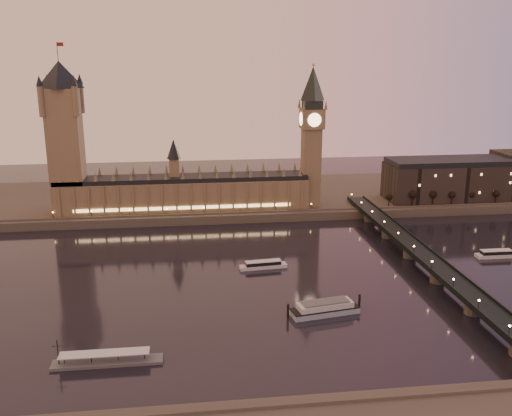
# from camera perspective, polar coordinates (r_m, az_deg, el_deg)

# --- Properties ---
(ground) EXTENTS (700.00, 700.00, 0.00)m
(ground) POSITION_cam_1_polar(r_m,az_deg,el_deg) (310.49, 0.40, -6.90)
(ground) COLOR black
(ground) RESTS_ON ground
(far_embankment) EXTENTS (560.00, 130.00, 6.00)m
(far_embankment) POSITION_cam_1_polar(r_m,az_deg,el_deg) (469.21, 1.37, 1.20)
(far_embankment) COLOR #423D35
(far_embankment) RESTS_ON ground
(palace_of_westminster) EXTENTS (180.00, 26.62, 52.00)m
(palace_of_westminster) POSITION_cam_1_polar(r_m,az_deg,el_deg) (417.03, -7.28, 1.92)
(palace_of_westminster) COLOR brown
(palace_of_westminster) RESTS_ON ground
(victoria_tower) EXTENTS (31.68, 31.68, 118.00)m
(victoria_tower) POSITION_cam_1_polar(r_m,az_deg,el_deg) (417.28, -18.61, 7.42)
(victoria_tower) COLOR brown
(victoria_tower) RESTS_ON ground
(big_ben) EXTENTS (17.68, 17.68, 104.00)m
(big_ben) POSITION_cam_1_polar(r_m,az_deg,el_deg) (419.66, 5.60, 7.92)
(big_ben) COLOR brown
(big_ben) RESTS_ON ground
(westminster_bridge) EXTENTS (13.20, 260.00, 15.30)m
(westminster_bridge) POSITION_cam_1_polar(r_m,az_deg,el_deg) (332.47, 16.32, -4.99)
(westminster_bridge) COLOR black
(westminster_bridge) RESTS_ON ground
(city_block) EXTENTS (155.00, 45.00, 34.00)m
(city_block) POSITION_cam_1_polar(r_m,az_deg,el_deg) (486.14, 21.65, 2.93)
(city_block) COLOR black
(city_block) RESTS_ON ground
(bare_tree_0) EXTENTS (5.19, 5.19, 10.56)m
(bare_tree_0) POSITION_cam_1_polar(r_m,az_deg,el_deg) (434.00, 13.23, 1.10)
(bare_tree_0) COLOR black
(bare_tree_0) RESTS_ON ground
(bare_tree_1) EXTENTS (5.19, 5.19, 10.56)m
(bare_tree_1) POSITION_cam_1_polar(r_m,az_deg,el_deg) (439.95, 15.24, 1.15)
(bare_tree_1) COLOR black
(bare_tree_1) RESTS_ON ground
(bare_tree_2) EXTENTS (5.19, 5.19, 10.56)m
(bare_tree_2) POSITION_cam_1_polar(r_m,az_deg,el_deg) (446.42, 17.19, 1.21)
(bare_tree_2) COLOR black
(bare_tree_2) RESTS_ON ground
(bare_tree_3) EXTENTS (5.19, 5.19, 10.56)m
(bare_tree_3) POSITION_cam_1_polar(r_m,az_deg,el_deg) (453.39, 19.08, 1.26)
(bare_tree_3) COLOR black
(bare_tree_3) RESTS_ON ground
(bare_tree_4) EXTENTS (5.19, 5.19, 10.56)m
(bare_tree_4) POSITION_cam_1_polar(r_m,az_deg,el_deg) (460.85, 20.92, 1.30)
(bare_tree_4) COLOR black
(bare_tree_4) RESTS_ON ground
(bare_tree_5) EXTENTS (5.19, 5.19, 10.56)m
(bare_tree_5) POSITION_cam_1_polar(r_m,az_deg,el_deg) (468.76, 22.69, 1.35)
(bare_tree_5) COLOR black
(bare_tree_5) RESTS_ON ground
(cruise_boat_a) EXTENTS (27.08, 8.35, 4.26)m
(cruise_boat_a) POSITION_cam_1_polar(r_m,az_deg,el_deg) (322.02, 0.73, -5.71)
(cruise_boat_a) COLOR silver
(cruise_boat_a) RESTS_ON ground
(cruise_boat_b) EXTENTS (24.27, 6.35, 4.47)m
(cruise_boat_b) POSITION_cam_1_polar(r_m,az_deg,el_deg) (367.23, 22.87, -4.26)
(cruise_boat_b) COLOR silver
(cruise_boat_b) RESTS_ON ground
(moored_barge) EXTENTS (36.61, 14.41, 6.81)m
(moored_barge) POSITION_cam_1_polar(r_m,az_deg,el_deg) (269.87, 6.90, -9.91)
(moored_barge) COLOR #93AABC
(moored_barge) RESTS_ON ground
(pontoon_pier) EXTENTS (42.68, 7.11, 11.38)m
(pontoon_pier) POSITION_cam_1_polar(r_m,az_deg,el_deg) (237.08, -14.68, -14.56)
(pontoon_pier) COLOR #595B5E
(pontoon_pier) RESTS_ON ground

